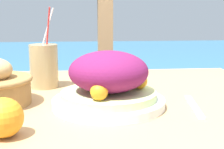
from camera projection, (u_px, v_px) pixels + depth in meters
patio_table at (121, 133)px, 0.91m from camera, size 0.93×0.77×0.74m
railing_fence at (105, 37)px, 1.49m from camera, size 2.80×0.08×1.15m
sea_backdrop at (92, 71)px, 4.06m from camera, size 12.00×4.00×0.41m
salad_plate at (109, 83)px, 0.77m from camera, size 0.28×0.28×0.14m
drink_glass at (44, 66)px, 0.96m from camera, size 0.09×0.09×0.24m
knife at (194, 106)px, 0.77m from camera, size 0.04×0.18×0.00m
orange_near_basket at (3, 118)px, 0.58m from camera, size 0.08×0.08×0.08m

